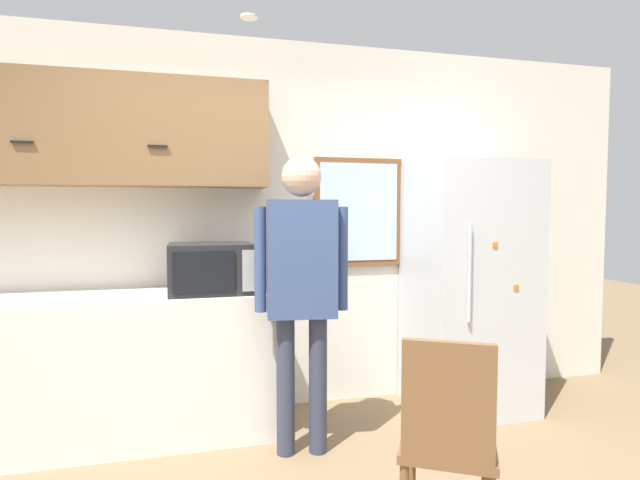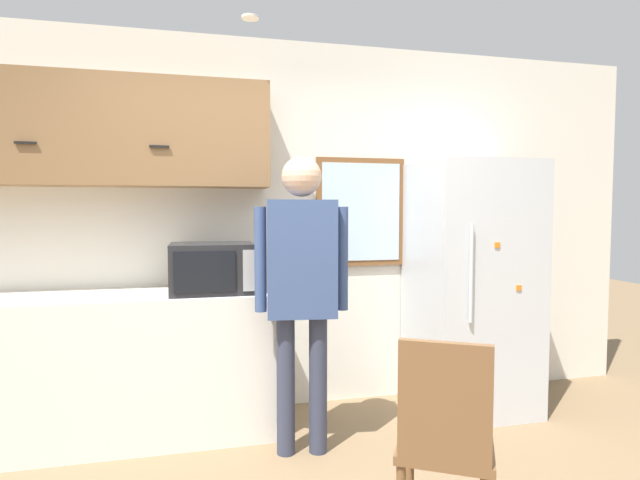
{
  "view_description": "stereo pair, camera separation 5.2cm",
  "coord_description": "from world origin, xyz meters",
  "px_view_note": "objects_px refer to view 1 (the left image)",
  "views": [
    {
      "loc": [
        -0.54,
        -1.81,
        1.47
      ],
      "look_at": [
        0.19,
        1.0,
        1.29
      ],
      "focal_mm": 28.0,
      "sensor_mm": 36.0,
      "label": 1
    },
    {
      "loc": [
        -0.49,
        -1.82,
        1.47
      ],
      "look_at": [
        0.19,
        1.0,
        1.29
      ],
      "focal_mm": 28.0,
      "sensor_mm": 36.0,
      "label": 2
    }
  ],
  "objects_px": {
    "microwave": "(211,268)",
    "refrigerator": "(468,286)",
    "person": "(302,273)",
    "chair": "(448,434)"
  },
  "relations": [
    {
      "from": "person",
      "to": "refrigerator",
      "type": "distance_m",
      "value": 1.41
    },
    {
      "from": "microwave",
      "to": "chair",
      "type": "bearing_deg",
      "value": -56.02
    },
    {
      "from": "refrigerator",
      "to": "chair",
      "type": "distance_m",
      "value": 1.72
    },
    {
      "from": "person",
      "to": "chair",
      "type": "xyz_separation_m",
      "value": [
        0.42,
        -1.0,
        -0.58
      ]
    },
    {
      "from": "microwave",
      "to": "chair",
      "type": "height_order",
      "value": "microwave"
    },
    {
      "from": "person",
      "to": "refrigerator",
      "type": "bearing_deg",
      "value": 23.6
    },
    {
      "from": "microwave",
      "to": "refrigerator",
      "type": "bearing_deg",
      "value": 0.04
    },
    {
      "from": "refrigerator",
      "to": "chair",
      "type": "xyz_separation_m",
      "value": [
        -0.92,
        -1.39,
        -0.4
      ]
    },
    {
      "from": "microwave",
      "to": "person",
      "type": "relative_size",
      "value": 0.29
    },
    {
      "from": "microwave",
      "to": "chair",
      "type": "xyz_separation_m",
      "value": [
        0.94,
        -1.39,
        -0.59
      ]
    }
  ]
}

